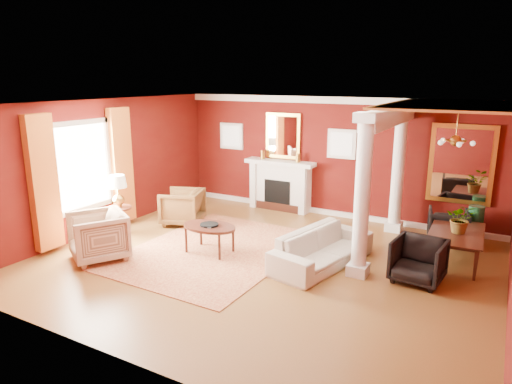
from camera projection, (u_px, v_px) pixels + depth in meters
The scene contains 27 objects.
ground at pixel (264, 262), 8.49m from camera, with size 8.00×8.00×0.00m, color brown.
room_shell at pixel (264, 155), 8.00m from camera, with size 8.04×7.04×2.92m.
fireplace at pixel (280, 185), 11.75m from camera, with size 1.85×0.42×1.29m.
overmantel_mirror at pixel (283, 136), 11.56m from camera, with size 0.95×0.07×1.15m.
flank_window_left at pixel (232, 136), 12.33m from camera, with size 0.70×0.07×0.70m.
flank_window_right at pixel (342, 144), 10.87m from camera, with size 0.70×0.07×0.70m.
left_window at pixel (85, 172), 9.47m from camera, with size 0.21×2.55×2.60m.
column_front at pixel (362, 196), 7.59m from camera, with size 0.36×0.36×2.80m.
column_back at pixel (398, 168), 9.88m from camera, with size 0.36×0.36×2.80m.
header_beam at pixel (390, 116), 8.66m from camera, with size 0.30×3.20×0.32m, color white.
amber_ceiling at pixel (456, 105), 7.92m from camera, with size 2.30×3.40×0.04m, color #EC9445.
dining_mirror at pixel (461, 164), 9.67m from camera, with size 1.30×0.07×1.70m.
chandelier at pixel (456, 141), 8.10m from camera, with size 0.60×0.62×0.75m.
crown_trim at pixel (333, 100), 10.73m from camera, with size 8.00×0.08×0.16m, color white.
base_trim at pixel (329, 212), 11.40m from camera, with size 8.00×0.08×0.12m, color white.
rug at pixel (215, 250), 9.06m from camera, with size 2.98×3.98×0.02m, color maroon.
sofa at pixel (323, 242), 8.27m from camera, with size 2.22×0.65×0.87m, color beige.
armchair_leopard at pixel (182, 205), 10.61m from camera, with size 0.88×0.82×0.90m, color black.
armchair_stripe at pixel (98, 234), 8.52m from camera, with size 0.97×0.91×1.00m, color tan.
coffee_table at pixel (209, 228), 8.84m from camera, with size 1.11×1.11×0.56m.
coffee_book at pixel (205, 221), 8.76m from camera, with size 0.16×0.02×0.22m, color black.
side_table at pixel (118, 196), 9.79m from camera, with size 0.53×0.53×1.32m.
dining_table at pixel (458, 238), 8.40m from camera, with size 1.65×0.58×0.92m, color black.
dining_chair_near at pixel (418, 259), 7.59m from camera, with size 0.79×0.74×0.82m, color black.
dining_chair_far at pixel (448, 225), 9.40m from camera, with size 0.76×0.72×0.79m, color black.
green_urn at pixel (474, 229), 9.35m from camera, with size 0.34×0.34×0.82m.
potted_plant at pixel (463, 204), 8.20m from camera, with size 0.49×0.55×0.43m, color #26591E.
Camera 1 is at (3.73, -6.98, 3.34)m, focal length 32.00 mm.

